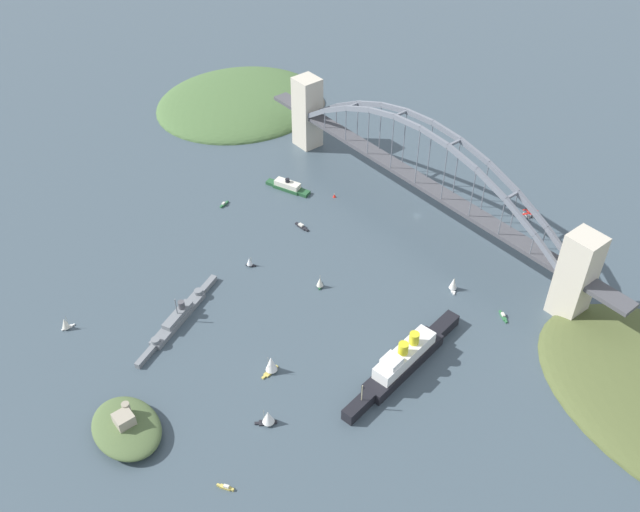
# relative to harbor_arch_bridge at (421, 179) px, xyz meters

# --- Properties ---
(ground_plane) EXTENTS (1400.00, 1400.00, 0.00)m
(ground_plane) POSITION_rel_harbor_arch_bridge_xyz_m (-0.00, 0.00, -27.53)
(ground_plane) COLOR #3D4C56
(harbor_arch_bridge) EXTENTS (286.86, 15.47, 65.45)m
(harbor_arch_bridge) POSITION_rel_harbor_arch_bridge_xyz_m (0.00, 0.00, 0.00)
(harbor_arch_bridge) COLOR beige
(harbor_arch_bridge) RESTS_ON ground
(headland_east_shore) EXTENTS (123.76, 134.68, 20.91)m
(headland_east_shore) POSITION_rel_harbor_arch_bridge_xyz_m (191.78, 1.22, -27.53)
(headland_east_shore) COLOR #476638
(headland_east_shore) RESTS_ON ground
(ocean_liner) EXTENTS (20.32, 87.07, 19.01)m
(ocean_liner) POSITION_rel_harbor_arch_bridge_xyz_m (-84.98, 94.54, -21.65)
(ocean_liner) COLOR black
(ocean_liner) RESTS_ON ground
(naval_cruiser) EXTENTS (34.81, 66.49, 15.73)m
(naval_cruiser) POSITION_rel_harbor_arch_bridge_xyz_m (13.30, 163.59, -25.07)
(naval_cruiser) COLOR slate
(naval_cruiser) RESTS_ON ground
(harbor_ferry_steamer) EXTENTS (31.33, 16.69, 8.12)m
(harbor_ferry_steamer) POSITION_rel_harbor_arch_bridge_xyz_m (74.11, 45.88, -25.04)
(harbor_ferry_steamer) COLOR #23512D
(harbor_ferry_steamer) RESTS_ON ground
(fort_island_mid_harbor) EXTENTS (38.56, 28.64, 13.78)m
(fort_island_mid_harbor) POSITION_rel_harbor_arch_bridge_xyz_m (-34.48, 217.84, -23.30)
(fort_island_mid_harbor) COLOR #4C6038
(fort_island_mid_harbor) RESTS_ON ground
(seaplane_taxiing_near_bridge) EXTENTS (8.11, 11.65, 4.61)m
(seaplane_taxiing_near_bridge) POSITION_rel_harbor_arch_bridge_xyz_m (-44.68, -54.11, -25.70)
(seaplane_taxiing_near_bridge) COLOR #B7B7B2
(seaplane_taxiing_near_bridge) RESTS_ON ground
(small_boat_0) EXTENTS (5.80, 5.89, 7.89)m
(small_boat_0) POSITION_rel_harbor_arch_bridge_xyz_m (-13.42, 89.61, -23.83)
(small_boat_0) COLOR #2D6B3D
(small_boat_0) RESTS_ON ground
(small_boat_1) EXTENTS (3.96, 7.13, 8.18)m
(small_boat_1) POSITION_rel_harbor_arch_bridge_xyz_m (44.92, 212.34, -23.73)
(small_boat_1) COLOR silver
(small_boat_1) RESTS_ON ground
(small_boat_2) EXTENTS (7.15, 6.28, 9.34)m
(small_boat_2) POSITION_rel_harbor_arch_bridge_xyz_m (-61.28, 33.74, -23.21)
(small_boat_2) COLOR silver
(small_boat_2) RESTS_ON ground
(small_boat_3) EXTENTS (5.53, 5.09, 6.69)m
(small_boat_3) POSITION_rel_harbor_arch_bridge_xyz_m (26.08, 109.58, -24.41)
(small_boat_3) COLOR black
(small_boat_3) RESTS_ON ground
(small_boat_4) EXTENTS (8.05, 9.57, 9.32)m
(small_boat_4) POSITION_rel_harbor_arch_bridge_xyz_m (-69.80, 165.51, -23.24)
(small_boat_4) COLOR black
(small_boat_4) RESTS_ON ground
(small_boat_5) EXTENTS (7.11, 5.00, 2.22)m
(small_boat_5) POSITION_rel_harbor_arch_bridge_xyz_m (-85.45, 198.79, -26.72)
(small_boat_5) COLOR gold
(small_boat_5) RESTS_ON ground
(small_boat_6) EXTENTS (3.50, 7.77, 2.33)m
(small_boat_6) POSITION_rel_harbor_arch_bridge_xyz_m (85.54, 88.57, -26.68)
(small_boat_6) COLOR #2D6B3D
(small_boat_6) RESTS_ON ground
(small_boat_7) EXTENTS (10.95, 2.95, 2.23)m
(small_boat_7) POSITION_rel_harbor_arch_bridge_xyz_m (35.82, 64.28, -26.72)
(small_boat_7) COLOR black
(small_boat_7) RESTS_ON ground
(small_boat_8) EXTENTS (8.59, 5.19, 2.04)m
(small_boat_8) POSITION_rel_harbor_arch_bridge_xyz_m (-92.96, 28.94, -26.79)
(small_boat_8) COLOR #2D6B3D
(small_boat_8) RESTS_ON ground
(small_boat_9) EXTENTS (6.74, 10.64, 11.60)m
(small_boat_9) POSITION_rel_harbor_arch_bridge_xyz_m (-45.83, 146.33, -22.19)
(small_boat_9) COLOR gold
(small_boat_9) RESTS_ON ground
(channel_marker_buoy) EXTENTS (2.20, 2.20, 2.75)m
(channel_marker_buoy) POSITION_rel_harbor_arch_bridge_xyz_m (47.92, 27.74, -26.41)
(channel_marker_buoy) COLOR red
(channel_marker_buoy) RESTS_ON ground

